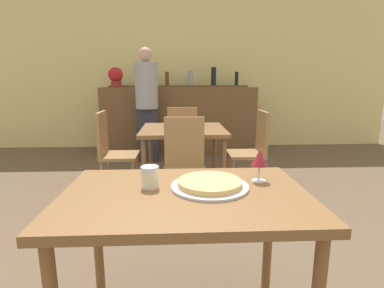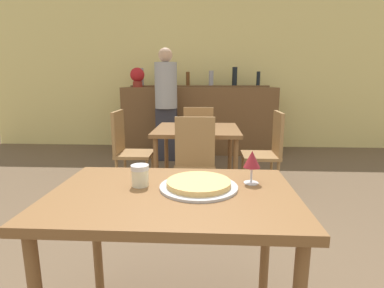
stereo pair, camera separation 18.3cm
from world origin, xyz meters
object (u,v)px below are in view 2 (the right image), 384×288
chair_far_side_left (127,146)px  cheese_shaker (140,175)px  chair_far_side_back (199,137)px  wine_glass (252,160)px  chair_far_side_right (268,148)px  potted_plant (137,76)px  person_standing (166,101)px  pizza_tray (199,185)px  chair_far_side_front (194,161)px

chair_far_side_left → cheese_shaker: size_ratio=9.09×
chair_far_side_back → chair_far_side_left: same height
chair_far_side_left → cheese_shaker: bearing=-163.0°
chair_far_side_back → wine_glass: 2.58m
chair_far_side_right → potted_plant: potted_plant is taller
chair_far_side_left → wine_glass: 2.26m
potted_plant → person_standing: bearing=-43.5°
person_standing → chair_far_side_left: bearing=-101.8°
cheese_shaker → person_standing: bearing=95.7°
chair_far_side_back → wine_glass: bearing=97.4°
cheese_shaker → wine_glass: 0.53m
chair_far_side_left → pizza_tray: size_ratio=2.55×
chair_far_side_right → wine_glass: (-0.47, -1.93, 0.37)m
cheese_shaker → potted_plant: 3.97m
cheese_shaker → chair_far_side_left: bearing=107.0°
cheese_shaker → potted_plant: potted_plant is taller
chair_far_side_front → potted_plant: (-1.08, 2.46, 0.80)m
person_standing → potted_plant: (-0.56, 0.53, 0.38)m
chair_far_side_front → chair_far_side_right: 1.00m
cheese_shaker → chair_far_side_right: bearing=63.5°
chair_far_side_back → chair_far_side_left: (-0.80, -0.61, 0.00)m
chair_far_side_left → potted_plant: size_ratio=2.77×
chair_far_side_right → pizza_tray: 2.15m
chair_far_side_front → cheese_shaker: (-0.19, -1.38, 0.30)m
chair_far_side_front → chair_far_side_left: bearing=142.7°
chair_far_side_front → cheese_shaker: bearing=-97.9°
wine_glass → pizza_tray: bearing=-162.2°
pizza_tray → person_standing: size_ratio=0.21×
chair_far_side_left → chair_far_side_front: bearing=-127.3°
chair_far_side_right → cheese_shaker: chair_far_side_right is taller
pizza_tray → potted_plant: size_ratio=1.09×
chair_far_side_back → person_standing: size_ratio=0.53×
pizza_tray → cheese_shaker: (-0.27, 0.02, 0.03)m
chair_far_side_right → chair_far_side_front: bearing=-52.7°
chair_far_side_left → person_standing: bearing=-11.8°
pizza_tray → potted_plant: bearing=106.8°
chair_far_side_front → chair_far_side_back: bearing=90.0°
chair_far_side_front → chair_far_side_right: (0.80, 0.61, 0.00)m
chair_far_side_left → wine_glass: bearing=-149.6°
chair_far_side_front → pizza_tray: (0.08, -1.40, 0.27)m
person_standing → potted_plant: size_ratio=5.26×
chair_far_side_front → chair_far_side_left: 1.00m
chair_far_side_front → cheese_shaker: size_ratio=9.09×
potted_plant → wine_glass: bearing=-69.5°
potted_plant → chair_far_side_back: bearing=-48.9°
wine_glass → chair_far_side_back: bearing=97.4°
chair_far_side_front → person_standing: person_standing is taller
pizza_tray → chair_far_side_back: bearing=91.8°
chair_far_side_left → person_standing: (0.28, 1.32, 0.43)m
wine_glass → chair_far_side_front: bearing=104.0°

